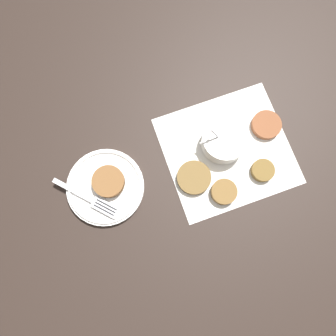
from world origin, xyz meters
TOP-DOWN VIEW (x-y plane):
  - ground_plane at (0.00, 0.00)m, footprint 4.00×4.00m
  - napkin at (-0.00, 0.00)m, footprint 0.36×0.34m
  - sauce_bowl at (0.01, -0.02)m, footprint 0.12×0.11m
  - fritter_0 at (0.03, 0.10)m, footprint 0.06×0.06m
  - fritter_1 at (-0.11, -0.05)m, footprint 0.08×0.08m
  - fritter_2 at (0.10, 0.06)m, footprint 0.09×0.09m
  - fritter_3 at (-0.07, 0.07)m, footprint 0.06×0.06m
  - serving_plate at (0.32, 0.04)m, footprint 0.19×0.19m
  - fritter_on_plate at (0.31, 0.03)m, footprint 0.08×0.08m
  - fork at (0.35, 0.07)m, footprint 0.16×0.13m

SIDE VIEW (x-z plane):
  - ground_plane at x=0.00m, z-range 0.00..0.00m
  - napkin at x=0.00m, z-range 0.00..0.00m
  - serving_plate at x=0.32m, z-range 0.00..0.02m
  - fritter_2 at x=0.10m, z-range 0.00..0.02m
  - fritter_1 at x=-0.11m, z-range 0.00..0.02m
  - fritter_3 at x=-0.07m, z-range 0.00..0.02m
  - fritter_0 at x=0.03m, z-range 0.00..0.03m
  - fork at x=0.35m, z-range 0.02..0.03m
  - sauce_bowl at x=0.01m, z-range -0.02..0.08m
  - fritter_on_plate at x=0.31m, z-range 0.02..0.04m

